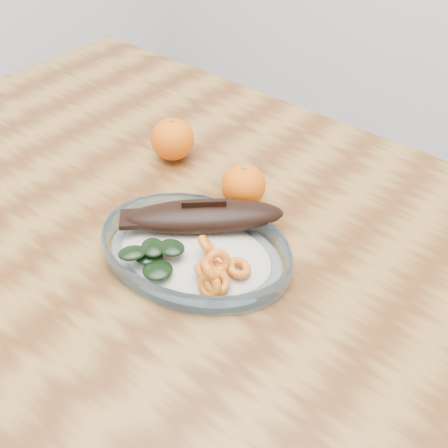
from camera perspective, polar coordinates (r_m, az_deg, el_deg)
The scene contains 4 objects.
dining_table at distance 0.87m, azimuth -4.37°, elevation -5.09°, with size 1.20×0.80×0.75m.
plated_meal at distance 0.74m, azimuth -2.94°, elevation -2.32°, with size 0.57×0.57×0.08m.
orange_left at distance 0.92m, azimuth -5.25°, elevation 8.56°, with size 0.07×0.07×0.07m, color #EF5D04.
orange_right at distance 0.82m, azimuth 2.00°, elevation 3.91°, with size 0.06×0.06×0.06m, color #EF5D04.
Camera 1 is at (0.44, -0.43, 1.27)m, focal length 45.00 mm.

